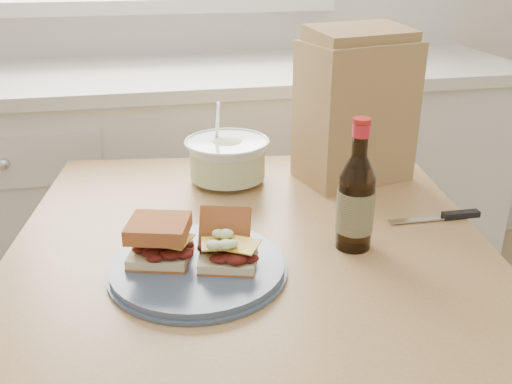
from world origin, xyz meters
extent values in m
cube|color=white|center=(0.00, 1.70, 0.45)|extent=(2.40, 0.60, 0.90)
cube|color=silver|center=(0.00, 1.70, 0.92)|extent=(2.50, 0.64, 0.04)
cube|color=tan|center=(0.10, 0.74, 0.77)|extent=(1.07, 1.07, 0.04)
cube|color=tan|center=(-0.26, 1.22, 0.37)|extent=(0.07, 0.07, 0.74)
cube|color=tan|center=(0.57, 1.10, 0.37)|extent=(0.07, 0.07, 0.74)
cylinder|color=#44546E|center=(-0.02, 0.62, 0.80)|extent=(0.31, 0.31, 0.02)
cube|color=beige|center=(-0.09, 0.65, 0.82)|extent=(0.13, 0.12, 0.02)
cube|color=yellow|center=(-0.09, 0.65, 0.85)|extent=(0.08, 0.08, 0.00)
cube|color=#A9592C|center=(-0.09, 0.65, 0.87)|extent=(0.13, 0.12, 0.03)
cube|color=beige|center=(0.03, 0.61, 0.82)|extent=(0.12, 0.11, 0.02)
cube|color=yellow|center=(0.03, 0.61, 0.85)|extent=(0.07, 0.07, 0.00)
cube|color=#A9592C|center=(0.03, 0.66, 0.85)|extent=(0.11, 0.09, 0.08)
cone|color=silver|center=(0.10, 1.04, 0.84)|extent=(0.20, 0.20, 0.11)
cylinder|color=white|center=(0.10, 1.04, 0.83)|extent=(0.18, 0.18, 0.07)
torus|color=silver|center=(0.10, 1.04, 0.89)|extent=(0.21, 0.21, 0.01)
cylinder|color=silver|center=(0.08, 1.06, 0.93)|extent=(0.01, 0.08, 0.14)
cylinder|color=black|center=(0.28, 0.66, 0.86)|extent=(0.07, 0.07, 0.14)
cone|color=black|center=(0.28, 0.66, 0.95)|extent=(0.07, 0.07, 0.04)
cylinder|color=black|center=(0.28, 0.66, 1.01)|extent=(0.03, 0.03, 0.06)
cylinder|color=red|center=(0.28, 0.66, 1.02)|extent=(0.03, 0.03, 0.02)
cylinder|color=#B12120|center=(0.28, 0.66, 1.04)|extent=(0.03, 0.03, 0.01)
cylinder|color=#2E391C|center=(0.28, 0.66, 0.86)|extent=(0.07, 0.07, 0.08)
cube|color=silver|center=(0.46, 0.73, 0.79)|extent=(0.14, 0.02, 0.00)
cube|color=black|center=(0.56, 0.73, 0.79)|extent=(0.08, 0.02, 0.01)
cube|color=#9F794D|center=(0.41, 1.00, 0.96)|extent=(0.29, 0.23, 0.34)
camera|label=1|loc=(-0.10, -0.27, 1.33)|focal=40.00mm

